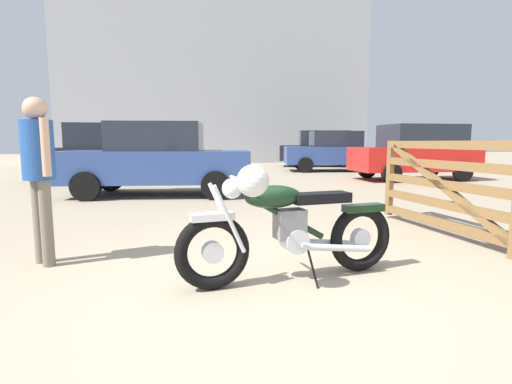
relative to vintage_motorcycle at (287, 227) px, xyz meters
The scene contains 10 objects.
ground_plane 0.59m from the vintage_motorcycle, 122.98° to the right, with size 80.00×80.00×0.00m, color gray.
vintage_motorcycle is the anchor object (origin of this frame).
timber_gate 2.73m from the vintage_motorcycle, 24.90° to the left, with size 0.40×2.54×1.60m.
bystander 2.51m from the vintage_motorcycle, 160.07° to the left, with size 0.33×0.37×1.66m.
blue_hatchback_right 6.23m from the vintage_motorcycle, 105.45° to the left, with size 4.33×2.20×1.67m.
silver_sedan_mid 13.49m from the vintage_motorcycle, 68.23° to the left, with size 4.41×2.40×1.67m.
pale_sedan_back 10.59m from the vintage_motorcycle, 53.59° to the left, with size 3.94×1.90×1.78m.
white_estate_far 16.63m from the vintage_motorcycle, 71.11° to the left, with size 4.15×2.38×1.78m.
red_hatchback_near 9.99m from the vintage_motorcycle, 110.70° to the left, with size 3.99×2.00×1.78m.
industrial_building 26.82m from the vintage_motorcycle, 88.70° to the left, with size 18.40×14.24×23.75m.
Camera 1 is at (-0.60, -2.99, 1.23)m, focal length 27.35 mm.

